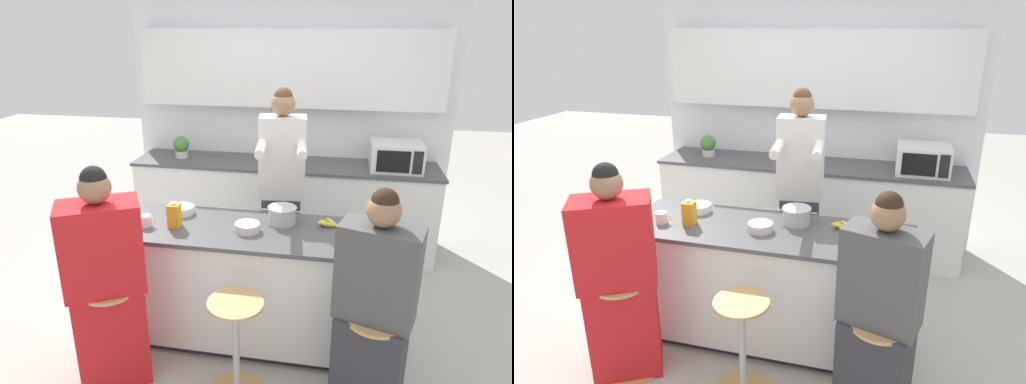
% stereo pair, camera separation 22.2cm
% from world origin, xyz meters
% --- Properties ---
extents(ground_plane, '(16.00, 16.00, 0.00)m').
position_xyz_m(ground_plane, '(0.00, 0.00, 0.00)').
color(ground_plane, '#B2ADA3').
extents(wall_back, '(3.28, 0.22, 2.70)m').
position_xyz_m(wall_back, '(0.00, 1.86, 1.54)').
color(wall_back, white).
rests_on(wall_back, ground_plane).
extents(back_counter, '(3.04, 0.61, 0.92)m').
position_xyz_m(back_counter, '(0.00, 1.56, 0.46)').
color(back_counter, white).
rests_on(back_counter, ground_plane).
extents(kitchen_island, '(2.02, 0.67, 0.90)m').
position_xyz_m(kitchen_island, '(0.00, 0.00, 0.45)').
color(kitchen_island, black).
rests_on(kitchen_island, ground_plane).
extents(bar_stool_leftmost, '(0.38, 0.38, 0.69)m').
position_xyz_m(bar_stool_leftmost, '(-0.81, -0.59, 0.35)').
color(bar_stool_leftmost, tan).
rests_on(bar_stool_leftmost, ground_plane).
extents(bar_stool_center, '(0.38, 0.38, 0.69)m').
position_xyz_m(bar_stool_center, '(0.00, -0.59, 0.35)').
color(bar_stool_center, tan).
rests_on(bar_stool_center, ground_plane).
extents(bar_stool_rightmost, '(0.38, 0.38, 0.69)m').
position_xyz_m(bar_stool_rightmost, '(0.81, -0.59, 0.35)').
color(bar_stool_rightmost, tan).
rests_on(bar_stool_rightmost, ground_plane).
extents(person_cooking, '(0.42, 0.61, 1.79)m').
position_xyz_m(person_cooking, '(0.11, 0.58, 0.90)').
color(person_cooking, '#383842').
rests_on(person_cooking, ground_plane).
extents(person_wrapped_blanket, '(0.55, 0.48, 1.48)m').
position_xyz_m(person_wrapped_blanket, '(-0.82, -0.59, 0.70)').
color(person_wrapped_blanket, red).
rests_on(person_wrapped_blanket, ground_plane).
extents(person_seated_near, '(0.47, 0.37, 1.45)m').
position_xyz_m(person_seated_near, '(0.79, -0.59, 0.66)').
color(person_seated_near, '#333338').
rests_on(person_seated_near, ground_plane).
extents(cooking_pot, '(0.30, 0.21, 0.12)m').
position_xyz_m(cooking_pot, '(0.18, 0.14, 0.96)').
color(cooking_pot, '#B7BABC').
rests_on(cooking_pot, kitchen_island).
extents(fruit_bowl, '(0.19, 0.19, 0.06)m').
position_xyz_m(fruit_bowl, '(-0.59, 0.18, 0.92)').
color(fruit_bowl, white).
rests_on(fruit_bowl, kitchen_island).
extents(mixing_bowl_steel, '(0.17, 0.17, 0.06)m').
position_xyz_m(mixing_bowl_steel, '(-0.04, -0.04, 0.92)').
color(mixing_bowl_steel, silver).
rests_on(mixing_bowl_steel, kitchen_island).
extents(coffee_cup_near, '(0.12, 0.08, 0.08)m').
position_xyz_m(coffee_cup_near, '(-0.76, -0.09, 0.94)').
color(coffee_cup_near, white).
rests_on(coffee_cup_near, kitchen_island).
extents(banana_bunch, '(0.17, 0.12, 0.05)m').
position_xyz_m(banana_bunch, '(0.50, 0.14, 0.92)').
color(banana_bunch, yellow).
rests_on(banana_bunch, kitchen_island).
extents(juice_carton, '(0.08, 0.08, 0.18)m').
position_xyz_m(juice_carton, '(-0.56, -0.06, 0.98)').
color(juice_carton, gold).
rests_on(juice_carton, kitchen_island).
extents(microwave, '(0.48, 0.40, 0.27)m').
position_xyz_m(microwave, '(1.08, 1.53, 1.06)').
color(microwave, white).
rests_on(microwave, back_counter).
extents(potted_plant, '(0.16, 0.16, 0.22)m').
position_xyz_m(potted_plant, '(-1.08, 1.56, 1.04)').
color(potted_plant, beige).
rests_on(potted_plant, back_counter).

